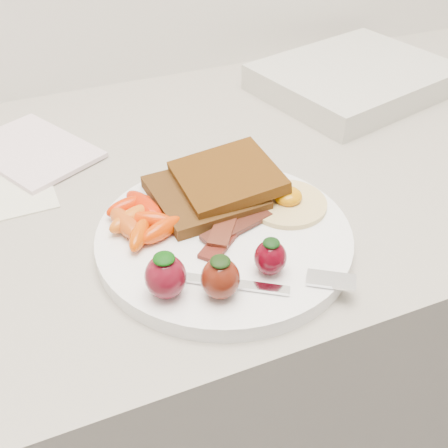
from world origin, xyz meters
name	(u,v)px	position (x,y,z in m)	size (l,w,h in m)	color
counter	(199,389)	(0.00, 1.70, 0.45)	(2.00, 0.60, 0.90)	gray
plate	(224,238)	(-0.01, 1.56, 0.91)	(0.27, 0.27, 0.02)	white
toast_lower	(205,194)	(-0.01, 1.62, 0.93)	(0.11, 0.11, 0.01)	#34200D
toast_upper	(227,177)	(0.02, 1.62, 0.94)	(0.11, 0.11, 0.01)	#3B1D0C
fried_egg	(287,201)	(0.07, 1.57, 0.92)	(0.11, 0.11, 0.02)	#F6F1C0
bacon_strips	(229,228)	(-0.01, 1.56, 0.92)	(0.10, 0.09, 0.01)	#350604
baby_carrots	(139,218)	(-0.09, 1.60, 0.93)	(0.08, 0.11, 0.02)	#D35B10
strawberries	(210,272)	(-0.06, 1.48, 0.94)	(0.14, 0.06, 0.05)	#5F0B18
fork	(277,282)	(0.00, 1.47, 0.92)	(0.16, 0.09, 0.00)	white
notepad	(32,150)	(-0.17, 1.83, 0.91)	(0.12, 0.17, 0.01)	silver
appliance	(354,78)	(0.33, 1.83, 0.92)	(0.28, 0.22, 0.04)	beige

